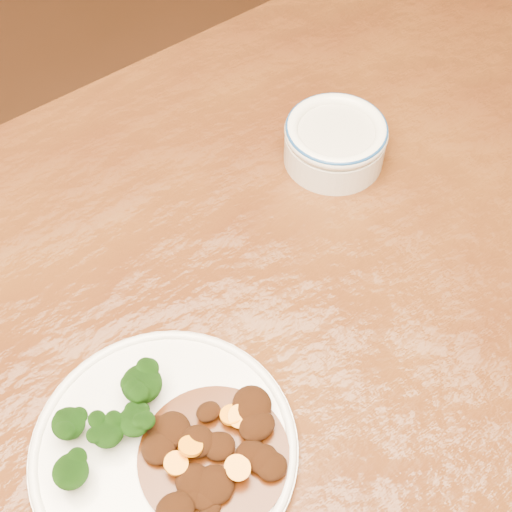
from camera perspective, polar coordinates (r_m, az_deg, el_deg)
dining_table at (r=0.72m, az=-6.94°, el=-16.92°), size 1.60×1.08×0.75m
dinner_plate at (r=0.64m, az=-7.37°, el=-15.08°), size 0.23×0.23×0.01m
broccoli_florets at (r=0.63m, az=-11.61°, el=-12.77°), size 0.11×0.07×0.04m
mince_stew at (r=0.62m, az=-3.28°, el=-15.54°), size 0.13×0.13×0.03m
dip_bowl at (r=0.81m, az=6.35°, el=9.16°), size 0.12×0.12×0.05m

